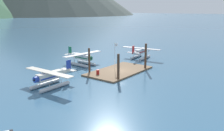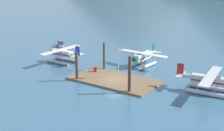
% 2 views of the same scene
% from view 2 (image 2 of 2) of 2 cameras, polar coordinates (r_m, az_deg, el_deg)
% --- Properties ---
extents(ground_plane, '(1200.00, 1200.00, 0.00)m').
position_cam_2_polar(ground_plane, '(45.65, 0.44, -3.12)').
color(ground_plane, '#38607F').
extents(dock_platform, '(14.25, 7.74, 0.30)m').
position_cam_2_polar(dock_platform, '(45.60, 0.44, -2.94)').
color(dock_platform, brown).
rests_on(dock_platform, ground).
extents(piling_near_left, '(0.46, 0.46, 4.83)m').
position_cam_2_polar(piling_near_left, '(45.34, -7.23, -0.19)').
color(piling_near_left, '#4C3323').
rests_on(piling_near_left, ground).
extents(piling_near_right, '(0.46, 0.46, 5.51)m').
position_cam_2_polar(piling_near_right, '(39.65, 3.62, -1.97)').
color(piling_near_right, '#4C3323').
rests_on(piling_near_right, ground).
extents(piling_far_left, '(0.40, 0.40, 5.11)m').
position_cam_2_polar(piling_far_left, '(50.55, -1.63, 1.81)').
color(piling_far_left, '#4C3323').
rests_on(piling_far_left, ground).
extents(flagpole, '(0.95, 0.10, 5.51)m').
position_cam_2_polar(flagpole, '(45.40, 1.48, 1.73)').
color(flagpole, silver).
rests_on(flagpole, dock_platform).
extents(fuel_drum, '(0.62, 0.62, 0.88)m').
position_cam_2_polar(fuel_drum, '(49.36, -3.40, -0.75)').
color(fuel_drum, '#AD1E19').
rests_on(fuel_drum, dock_platform).
extents(seaplane_silver_stbd_fwd, '(7.97, 10.48, 3.84)m').
position_cam_2_polar(seaplane_silver_stbd_fwd, '(42.48, 19.11, -3.29)').
color(seaplane_silver_stbd_fwd, '#B7BABF').
rests_on(seaplane_silver_stbd_fwd, ground).
extents(seaplane_white_bow_centre, '(10.47, 7.97, 3.84)m').
position_cam_2_polar(seaplane_white_bow_centre, '(53.67, 6.24, 1.49)').
color(seaplane_white_bow_centre, '#B7BABF').
rests_on(seaplane_white_bow_centre, ground).
extents(seaplane_cream_port_fwd, '(7.98, 10.41, 3.84)m').
position_cam_2_polar(seaplane_cream_port_fwd, '(56.75, -10.21, 2.14)').
color(seaplane_cream_port_fwd, '#B7BABF').
rests_on(seaplane_cream_port_fwd, ground).
extents(boat_grey_open_west, '(4.40, 3.40, 1.50)m').
position_cam_2_polar(boat_grey_open_west, '(71.37, -10.46, 4.09)').
color(boat_grey_open_west, gray).
rests_on(boat_grey_open_west, ground).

